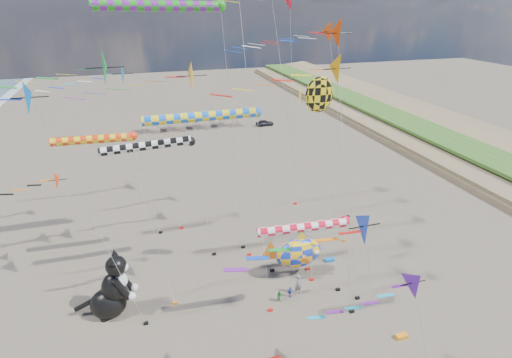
{
  "coord_description": "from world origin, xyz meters",
  "views": [
    {
      "loc": [
        -8.14,
        -15.21,
        23.0
      ],
      "look_at": [
        0.17,
        12.0,
        10.19
      ],
      "focal_mm": 28.0,
      "sensor_mm": 36.0,
      "label": 1
    }
  ],
  "objects_px": {
    "cat_inflatable": "(109,284)",
    "child_blue": "(290,292)",
    "child_green": "(280,296)",
    "person_adult": "(298,285)",
    "parked_car": "(265,123)",
    "fish_inflatable": "(298,253)"
  },
  "relations": [
    {
      "from": "person_adult",
      "to": "parked_car",
      "type": "height_order",
      "value": "person_adult"
    },
    {
      "from": "child_blue",
      "to": "child_green",
      "type": "bearing_deg",
      "value": 173.22
    },
    {
      "from": "child_green",
      "to": "parked_car",
      "type": "relative_size",
      "value": 0.3
    },
    {
      "from": "cat_inflatable",
      "to": "person_adult",
      "type": "bearing_deg",
      "value": 2.6
    },
    {
      "from": "person_adult",
      "to": "fish_inflatable",
      "type": "bearing_deg",
      "value": 67.68
    },
    {
      "from": "child_green",
      "to": "parked_car",
      "type": "height_order",
      "value": "parked_car"
    },
    {
      "from": "child_blue",
      "to": "parked_car",
      "type": "height_order",
      "value": "parked_car"
    },
    {
      "from": "person_adult",
      "to": "child_blue",
      "type": "bearing_deg",
      "value": -171.12
    },
    {
      "from": "person_adult",
      "to": "child_green",
      "type": "bearing_deg",
      "value": -168.48
    },
    {
      "from": "fish_inflatable",
      "to": "child_blue",
      "type": "height_order",
      "value": "fish_inflatable"
    },
    {
      "from": "fish_inflatable",
      "to": "child_green",
      "type": "xyz_separation_m",
      "value": [
        -2.69,
        -2.73,
        -1.99
      ]
    },
    {
      "from": "fish_inflatable",
      "to": "parked_car",
      "type": "height_order",
      "value": "fish_inflatable"
    },
    {
      "from": "cat_inflatable",
      "to": "child_green",
      "type": "bearing_deg",
      "value": -0.49
    },
    {
      "from": "fish_inflatable",
      "to": "person_adult",
      "type": "bearing_deg",
      "value": -110.01
    },
    {
      "from": "parked_car",
      "to": "child_blue",
      "type": "bearing_deg",
      "value": 162.14
    },
    {
      "from": "person_adult",
      "to": "parked_car",
      "type": "bearing_deg",
      "value": 72.85
    },
    {
      "from": "cat_inflatable",
      "to": "child_blue",
      "type": "distance_m",
      "value": 14.56
    },
    {
      "from": "fish_inflatable",
      "to": "child_green",
      "type": "bearing_deg",
      "value": -134.58
    },
    {
      "from": "person_adult",
      "to": "child_blue",
      "type": "height_order",
      "value": "person_adult"
    },
    {
      "from": "child_blue",
      "to": "fish_inflatable",
      "type": "bearing_deg",
      "value": 33.06
    },
    {
      "from": "cat_inflatable",
      "to": "child_blue",
      "type": "relative_size",
      "value": 5.76
    },
    {
      "from": "fish_inflatable",
      "to": "person_adult",
      "type": "relative_size",
      "value": 3.08
    }
  ]
}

